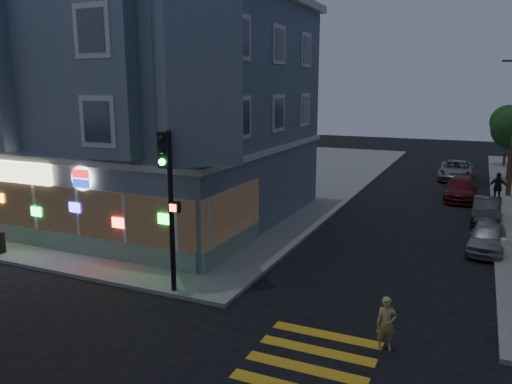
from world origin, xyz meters
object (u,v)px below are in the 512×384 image
Objects in this scene: street_tree_far at (508,122)px; traffic_signal at (168,185)px; parked_car_a at (487,237)px; parked_car_d at (456,170)px; parked_car_c at (461,189)px; pedestrian_b at (498,188)px; fire_hydrant at (503,247)px; parked_car_b at (487,210)px; running_child at (386,324)px.

traffic_signal reaches higher than street_tree_far.
parked_car_a is 17.84m from parked_car_d.
street_tree_far is at bearing 79.16° from parked_car_c.
traffic_signal is (-10.40, -19.27, 2.79)m from pedestrian_b.
fire_hydrant is at bearing 31.88° from traffic_signal.
parked_car_d reaches higher than fire_hydrant.
parked_car_b is at bearing -94.07° from street_tree_far.
street_tree_far reaches higher than parked_car_d.
parked_car_c is at bearing -17.74° from pedestrian_b.
street_tree_far is at bearing 88.11° from fire_hydrant.
running_child is at bearing -97.43° from parked_car_b.
parked_car_b is at bearing 48.92° from traffic_signal.
pedestrian_b reaches higher than parked_car_b.
running_child reaches higher than parked_car_c.
parked_car_c is 0.88× the size of parked_car_d.
parked_car_c is at bearing -100.57° from street_tree_far.
pedestrian_b is 0.50× the size of parked_car_a.
street_tree_far is 3.55× the size of running_child.
fire_hydrant is (3.14, 9.14, -0.16)m from running_child.
parked_car_b is 18.01m from traffic_signal.
parked_car_d is (-0.64, 7.31, 0.06)m from parked_car_c.
parked_car_a is (-1.50, -26.28, -3.31)m from street_tree_far.
running_child reaches higher than fire_hydrant.
running_child is 15.57m from parked_car_b.
traffic_signal is at bearing 157.49° from running_child.
street_tree_far is at bearing 87.88° from parked_car_b.
parked_car_c is 0.84× the size of traffic_signal.
parked_car_a is 0.95× the size of parked_car_b.
parked_car_b is 0.84× the size of parked_car_c.
parked_car_a reaches higher than fire_hydrant.
running_child is 0.32× the size of parked_car_c.
parked_car_c is (-1.46, 5.20, 0.03)m from parked_car_b.
parked_car_a is 14.07m from traffic_signal.
parked_car_b is 12.69m from parked_car_d.
parked_car_c reaches higher than parked_car_b.
parked_car_a is at bearing -82.27° from parked_car_c.
parked_car_d is 28.51m from traffic_signal.
traffic_signal is (-9.80, -9.56, 3.23)m from parked_car_a.
running_child is 0.39× the size of parked_car_b.
parked_car_b is 4.64× the size of fire_hydrant.
pedestrian_b is 0.40× the size of parked_car_c.
parked_car_b is at bearing 83.15° from pedestrian_b.
traffic_signal is (-11.30, -35.84, -0.08)m from street_tree_far.
running_child is 1.79× the size of fire_hydrant.
pedestrian_b is 0.33× the size of traffic_signal.
parked_car_a is 4.39× the size of fire_hydrant.
fire_hydrant is at bearing -82.54° from parked_car_b.
street_tree_far is 1.02× the size of parked_car_d.
parked_car_c is at bearing 100.23° from fire_hydrant.
traffic_signal reaches higher than parked_car_a.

